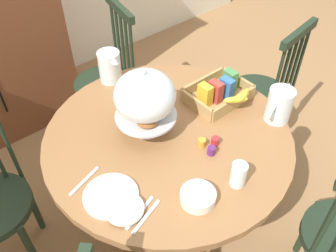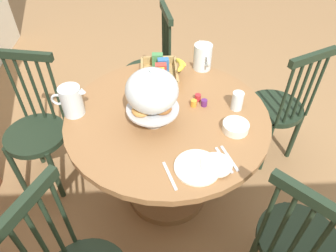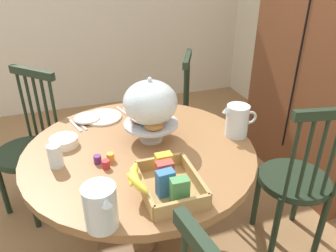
{
  "view_description": "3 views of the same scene",
  "coord_description": "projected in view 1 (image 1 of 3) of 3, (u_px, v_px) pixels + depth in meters",
  "views": [
    {
      "loc": [
        -0.86,
        -0.92,
        1.92
      ],
      "look_at": [
        -0.1,
        -0.01,
        0.79
      ],
      "focal_mm": 38.72,
      "sensor_mm": 36.0,
      "label": 1
    },
    {
      "loc": [
        -1.41,
        0.05,
        1.87
      ],
      "look_at": [
        -0.2,
        -0.01,
        0.74
      ],
      "focal_mm": 32.94,
      "sensor_mm": 36.0,
      "label": 2
    },
    {
      "loc": [
        1.27,
        -0.32,
        1.6
      ],
      "look_at": [
        -0.1,
        0.14,
        0.84
      ],
      "focal_mm": 34.96,
      "sensor_mm": 36.0,
      "label": 3
    }
  ],
  "objects": [
    {
      "name": "china_plate_small",
      "position": [
        124.0,
        209.0,
        1.36
      ],
      "size": [
        0.15,
        0.15,
        0.01
      ],
      "primitive_type": "cylinder",
      "color": "white",
      "rests_on": "china_plate_large"
    },
    {
      "name": "cereal_basket",
      "position": [
        220.0,
        93.0,
        1.82
      ],
      "size": [
        0.32,
        0.3,
        0.12
      ],
      "color": "tan",
      "rests_on": "dining_table"
    },
    {
      "name": "dinner_fork",
      "position": [
        146.0,
        216.0,
        1.35
      ],
      "size": [
        0.17,
        0.06,
        0.01
      ],
      "primitive_type": "cube",
      "rotation": [
        0.0,
        0.0,
        3.44
      ],
      "color": "silver",
      "rests_on": "dining_table"
    },
    {
      "name": "windsor_chair_by_cabinet",
      "position": [
        108.0,
        83.0,
        2.44
      ],
      "size": [
        0.41,
        0.41,
        0.97
      ],
      "color": "#1E2D1E",
      "rests_on": "ground_plane"
    },
    {
      "name": "jam_jar_grape",
      "position": [
        212.0,
        151.0,
        1.57
      ],
      "size": [
        0.04,
        0.04,
        0.04
      ],
      "primitive_type": "cylinder",
      "color": "#5B2366",
      "rests_on": "dining_table"
    },
    {
      "name": "windsor_chair_near_window",
      "position": [
        261.0,
        96.0,
        2.33
      ],
      "size": [
        0.4,
        0.4,
        0.97
      ],
      "color": "#1E2D1E",
      "rests_on": "ground_plane"
    },
    {
      "name": "jam_jar_strawberry",
      "position": [
        215.0,
        141.0,
        1.61
      ],
      "size": [
        0.04,
        0.04,
        0.04
      ],
      "primitive_type": "cylinder",
      "color": "#B7282D",
      "rests_on": "dining_table"
    },
    {
      "name": "pastry_stand_with_dome",
      "position": [
        145.0,
        98.0,
        1.55
      ],
      "size": [
        0.28,
        0.28,
        0.34
      ],
      "color": "silver",
      "rests_on": "dining_table"
    },
    {
      "name": "milk_pitcher",
      "position": [
        110.0,
        68.0,
        1.93
      ],
      "size": [
        0.12,
        0.2,
        0.17
      ],
      "color": "silver",
      "rests_on": "dining_table"
    },
    {
      "name": "cereal_bowl",
      "position": [
        198.0,
        197.0,
        1.39
      ],
      "size": [
        0.14,
        0.14,
        0.04
      ],
      "primitive_type": "cylinder",
      "color": "white",
      "rests_on": "dining_table"
    },
    {
      "name": "dining_table",
      "position": [
        168.0,
        165.0,
        1.83
      ],
      "size": [
        1.15,
        1.15,
        0.74
      ],
      "color": "olive",
      "rests_on": "ground_plane"
    },
    {
      "name": "jam_jar_apricot",
      "position": [
        202.0,
        143.0,
        1.61
      ],
      "size": [
        0.04,
        0.04,
        0.04
      ],
      "primitive_type": "cylinder",
      "color": "orange",
      "rests_on": "dining_table"
    },
    {
      "name": "drinking_glass",
      "position": [
        238.0,
        175.0,
        1.43
      ],
      "size": [
        0.06,
        0.06,
        0.11
      ],
      "primitive_type": "cylinder",
      "color": "silver",
      "rests_on": "dining_table"
    },
    {
      "name": "china_plate_large",
      "position": [
        111.0,
        196.0,
        1.42
      ],
      "size": [
        0.22,
        0.22,
        0.01
      ],
      "primitive_type": "cylinder",
      "color": "white",
      "rests_on": "dining_table"
    },
    {
      "name": "soup_spoon",
      "position": [
        84.0,
        181.0,
        1.47
      ],
      "size": [
        0.17,
        0.06,
        0.01
      ],
      "primitive_type": "cube",
      "rotation": [
        0.0,
        0.0,
        3.44
      ],
      "color": "silver",
      "rests_on": "dining_table"
    },
    {
      "name": "orange_juice_pitcher",
      "position": [
        279.0,
        106.0,
        1.7
      ],
      "size": [
        0.2,
        0.12,
        0.17
      ],
      "color": "silver",
      "rests_on": "dining_table"
    },
    {
      "name": "table_knife",
      "position": [
        140.0,
        213.0,
        1.36
      ],
      "size": [
        0.17,
        0.06,
        0.01
      ],
      "primitive_type": "cube",
      "rotation": [
        0.0,
        0.0,
        3.44
      ],
      "color": "silver",
      "rests_on": "dining_table"
    },
    {
      "name": "ground_plane",
      "position": [
        179.0,
        211.0,
        2.24
      ],
      "size": [
        10.0,
        10.0,
        0.0
      ],
      "primitive_type": "plane",
      "color": "#997047"
    }
  ]
}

